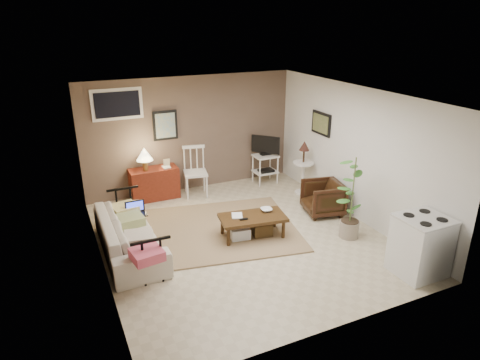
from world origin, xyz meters
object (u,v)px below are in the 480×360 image
sofa (128,229)px  spindle_chair (195,173)px  armchair (323,196)px  side_table (303,161)px  potted_plant (352,195)px  coffee_table (252,225)px  red_console (153,181)px  stove (420,245)px  tv_stand (266,158)px

sofa → spindle_chair: size_ratio=2.04×
sofa → armchair: (3.59, -0.10, -0.06)m
side_table → potted_plant: (-0.32, -1.97, 0.06)m
coffee_table → red_console: size_ratio=1.05×
sofa → red_console: size_ratio=1.87×
red_console → stove: 5.12m
tv_stand → potted_plant: (0.10, -2.84, 0.20)m
side_table → stove: bearing=-91.8°
side_table → tv_stand: bearing=115.9°
coffee_table → stove: bearing=-48.9°
coffee_table → tv_stand: 2.59m
red_console → armchair: 3.39m
spindle_chair → tv_stand: (1.64, 0.01, 0.09)m
red_console → potted_plant: (2.59, -3.00, 0.38)m
sofa → stove: 4.37m
tv_stand → side_table: bearing=-64.1°
spindle_chair → tv_stand: tv_stand is taller
potted_plant → side_table: bearing=80.8°
sofa → stove: bearing=-122.6°
coffee_table → side_table: (1.81, 1.29, 0.47)m
armchair → potted_plant: potted_plant is taller
side_table → stove: side_table is taller
coffee_table → spindle_chair: (-0.25, 2.15, 0.25)m
potted_plant → sofa: bearing=163.0°
tv_stand → stove: 4.14m
potted_plant → red_console: bearing=130.8°
red_console → potted_plant: size_ratio=0.77×
armchair → spindle_chair: bearing=-122.8°
spindle_chair → potted_plant: size_ratio=0.71×
coffee_table → side_table: bearing=35.4°
red_console → tv_stand: 2.50m
coffee_table → potted_plant: (1.50, -0.67, 0.54)m
spindle_chair → potted_plant: 3.33m
coffee_table → spindle_chair: 2.18m
coffee_table → red_console: 2.57m
tv_stand → armchair: 1.91m
side_table → potted_plant: 1.99m
stove → spindle_chair: bearing=115.5°
tv_stand → potted_plant: potted_plant is taller
tv_stand → armchair: (0.23, -1.88, -0.22)m
sofa → potted_plant: bearing=-107.0°
red_console → stove: bearing=-56.8°
spindle_chair → tv_stand: 1.64m
coffee_table → sofa: 2.01m
spindle_chair → tv_stand: bearing=0.3°
red_console → side_table: size_ratio=0.98×
tv_stand → red_console: bearing=176.3°
coffee_table → side_table: size_ratio=1.03×
red_console → side_table: 3.10m
red_console → stove: size_ratio=1.24×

